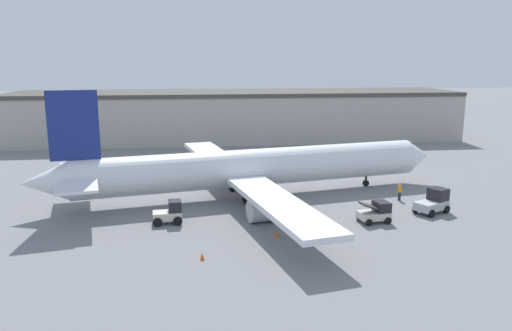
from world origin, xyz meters
TOP-DOWN VIEW (x-y plane):
  - ground_plane at (0.00, 0.00)m, footprint 400.00×400.00m
  - terminal_building at (1.44, 40.18)m, footprint 80.40×16.84m
  - airplane at (-1.02, -0.21)m, footprint 45.12×41.76m
  - ground_crew_worker at (14.77, -3.54)m, footprint 0.40×0.40m
  - baggage_tug at (-8.89, -8.18)m, footprint 2.74×2.01m
  - belt_loader_truck at (9.75, -10.06)m, footprint 2.95×2.45m
  - pushback_tug at (16.29, -8.04)m, footprint 3.81×3.29m
  - safety_cone_near at (0.08, -12.92)m, footprint 0.36×0.36m
  - safety_cone_far at (-6.14, -17.05)m, footprint 0.36×0.36m

SIDE VIEW (x-z plane):
  - ground_plane at x=0.00m, z-range 0.00..0.00m
  - safety_cone_near at x=0.08m, z-range 0.00..0.55m
  - safety_cone_far at x=-6.14m, z-range 0.00..0.55m
  - belt_loader_truck at x=9.75m, z-range -0.04..1.84m
  - baggage_tug at x=-8.89m, z-range -0.09..2.01m
  - ground_crew_worker at x=14.77m, z-range 0.06..1.87m
  - pushback_tug at x=16.29m, z-range -0.09..2.23m
  - airplane at x=-1.02m, z-range -2.75..9.00m
  - terminal_building at x=1.44m, z-range 0.01..8.87m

